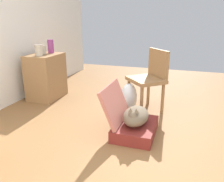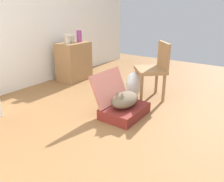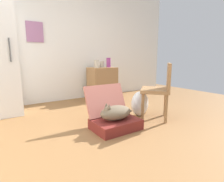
% 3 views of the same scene
% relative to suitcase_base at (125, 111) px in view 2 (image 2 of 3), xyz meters
% --- Properties ---
extents(ground_plane, '(7.68, 7.68, 0.00)m').
position_rel_suitcase_base_xyz_m(ground_plane, '(-0.26, -0.19, -0.07)').
color(ground_plane, olive).
rests_on(ground_plane, ground).
extents(wall_back, '(6.40, 0.15, 2.60)m').
position_rel_suitcase_base_xyz_m(wall_back, '(-0.26, 2.07, 1.23)').
color(wall_back, silver).
rests_on(wall_back, ground).
extents(suitcase_base, '(0.60, 0.44, 0.14)m').
position_rel_suitcase_base_xyz_m(suitcase_base, '(0.00, 0.00, 0.00)').
color(suitcase_base, maroon).
rests_on(suitcase_base, ground).
extents(suitcase_lid, '(0.60, 0.20, 0.42)m').
position_rel_suitcase_base_xyz_m(suitcase_lid, '(0.00, 0.24, 0.28)').
color(suitcase_lid, '#B26356').
rests_on(suitcase_lid, suitcase_base).
extents(cat, '(0.52, 0.28, 0.23)m').
position_rel_suitcase_base_xyz_m(cat, '(-0.01, 0.00, 0.16)').
color(cat, brown).
rests_on(cat, suitcase_base).
extents(plastic_bag_white, '(0.31, 0.23, 0.40)m').
position_rel_suitcase_base_xyz_m(plastic_bag_white, '(0.65, 0.25, 0.13)').
color(plastic_bag_white, silver).
rests_on(plastic_bag_white, ground).
extents(side_table, '(0.59, 0.43, 0.72)m').
position_rel_suitcase_base_xyz_m(side_table, '(0.79, 1.66, 0.29)').
color(side_table, olive).
rests_on(side_table, ground).
extents(vase_tall, '(0.12, 0.12, 0.17)m').
position_rel_suitcase_base_xyz_m(vase_tall, '(0.64, 1.64, 0.73)').
color(vase_tall, '#B7AD99').
rests_on(vase_tall, side_table).
extents(vase_short, '(0.10, 0.10, 0.21)m').
position_rel_suitcase_base_xyz_m(vase_short, '(0.93, 1.62, 0.76)').
color(vase_short, '#8C387A').
rests_on(vase_short, side_table).
extents(vase_round, '(0.09, 0.09, 0.14)m').
position_rel_suitcase_base_xyz_m(vase_round, '(0.79, 1.68, 0.72)').
color(vase_round, '#B7AD99').
rests_on(vase_round, side_table).
extents(chair, '(0.62, 0.62, 0.86)m').
position_rel_suitcase_base_xyz_m(chair, '(0.81, -0.01, 0.41)').
color(chair, olive).
rests_on(chair, ground).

